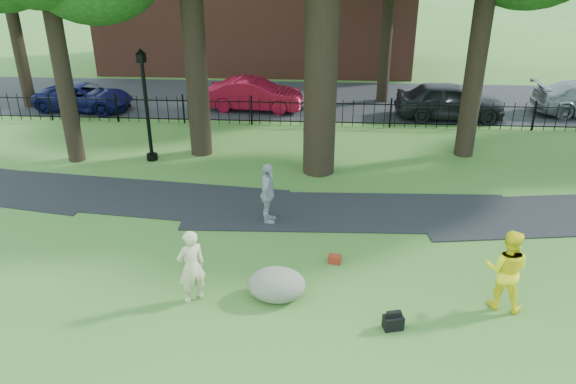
# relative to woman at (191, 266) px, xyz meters

# --- Properties ---
(ground) EXTENTS (120.00, 120.00, 0.00)m
(ground) POSITION_rel_woman_xyz_m (2.78, 0.77, -0.92)
(ground) COLOR #376021
(ground) RESTS_ON ground
(footpath) EXTENTS (36.07, 3.85, 0.03)m
(footpath) POSITION_rel_woman_xyz_m (3.78, 4.67, -0.92)
(footpath) COLOR black
(footpath) RESTS_ON ground
(street) EXTENTS (80.00, 7.00, 0.02)m
(street) POSITION_rel_woman_xyz_m (2.78, 16.77, -0.92)
(street) COLOR black
(street) RESTS_ON ground
(iron_fence) EXTENTS (44.00, 0.04, 1.20)m
(iron_fence) POSITION_rel_woman_xyz_m (2.78, 12.77, -0.32)
(iron_fence) COLOR black
(iron_fence) RESTS_ON ground
(woman) EXTENTS (0.80, 0.75, 1.83)m
(woman) POSITION_rel_woman_xyz_m (0.00, 0.00, 0.00)
(woman) COLOR beige
(woman) RESTS_ON ground
(man) EXTENTS (1.15, 1.02, 1.96)m
(man) POSITION_rel_woman_xyz_m (7.06, 0.23, 0.06)
(man) COLOR yellow
(man) RESTS_ON ground
(pedestrian) EXTENTS (0.50, 1.10, 1.85)m
(pedestrian) POSITION_rel_woman_xyz_m (1.36, 3.89, 0.01)
(pedestrian) COLOR #9A9A9E
(pedestrian) RESTS_ON ground
(boulder) EXTENTS (1.47, 1.17, 0.80)m
(boulder) POSITION_rel_woman_xyz_m (1.92, 0.24, -0.52)
(boulder) COLOR #6E695C
(boulder) RESTS_ON ground
(lamppost) EXTENTS (0.41, 0.41, 4.11)m
(lamppost) POSITION_rel_woman_xyz_m (-3.44, 8.48, 1.10)
(lamppost) COLOR black
(lamppost) RESTS_ON ground
(backpack) EXTENTS (0.47, 0.36, 0.32)m
(backpack) POSITION_rel_woman_xyz_m (4.53, -0.74, -0.76)
(backpack) COLOR black
(backpack) RESTS_ON ground
(red_bag) EXTENTS (0.36, 0.26, 0.22)m
(red_bag) POSITION_rel_woman_xyz_m (3.30, 1.80, -0.81)
(red_bag) COLOR maroon
(red_bag) RESTS_ON ground
(red_sedan) EXTENTS (4.55, 1.86, 1.47)m
(red_sedan) POSITION_rel_woman_xyz_m (-0.36, 14.96, -0.18)
(red_sedan) COLOR maroon
(red_sedan) RESTS_ON ground
(navy_van) EXTENTS (4.63, 2.43, 1.24)m
(navy_van) POSITION_rel_woman_xyz_m (-8.37, 14.45, -0.29)
(navy_van) COLOR #0C0F3E
(navy_van) RESTS_ON ground
(grey_car) EXTENTS (4.82, 1.99, 1.63)m
(grey_car) POSITION_rel_woman_xyz_m (8.54, 14.27, -0.10)
(grey_car) COLOR black
(grey_car) RESTS_ON ground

